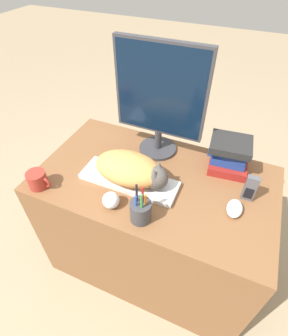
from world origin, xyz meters
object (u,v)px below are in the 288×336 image
object	(u,v)px
pen_cup	(141,211)
phone	(250,188)
keyboard	(129,180)
baseball	(111,200)
coffee_mug	(38,180)
book_stack	(229,155)
cat	(132,170)
monitor	(160,96)
computer_mouse	(235,208)

from	to	relation	value
pen_cup	phone	size ratio (longest dim) A/B	1.45
keyboard	baseball	world-z (taller)	baseball
coffee_mug	book_stack	bearing A→B (deg)	31.51
cat	baseball	xyz separation A→B (m)	(-0.03, -0.16, -0.05)
cat	monitor	size ratio (longest dim) A/B	0.62
keyboard	phone	xyz separation A→B (m)	(0.53, 0.12, 0.05)
keyboard	pen_cup	size ratio (longest dim) A/B	2.46
monitor	phone	xyz separation A→B (m)	(0.49, -0.16, -0.25)
computer_mouse	keyboard	bearing A→B (deg)	-177.44
baseball	phone	xyz separation A→B (m)	(0.53, 0.28, 0.03)
monitor	cat	bearing A→B (deg)	-93.27
cat	pen_cup	distance (m)	0.21
monitor	phone	world-z (taller)	monitor
pen_cup	monitor	bearing A→B (deg)	102.59
monitor	baseball	world-z (taller)	monitor
pen_cup	book_stack	xyz separation A→B (m)	(0.27, 0.46, 0.03)
monitor	book_stack	world-z (taller)	monitor
computer_mouse	baseball	world-z (taller)	baseball
computer_mouse	book_stack	distance (m)	0.28
cat	book_stack	distance (m)	0.48
computer_mouse	book_stack	bearing A→B (deg)	107.62
coffee_mug	pen_cup	bearing A→B (deg)	2.11
cat	phone	size ratio (longest dim) A/B	2.67
computer_mouse	baseball	size ratio (longest dim) A/B	1.39
computer_mouse	pen_cup	world-z (taller)	pen_cup
baseball	book_stack	bearing A→B (deg)	47.36
computer_mouse	pen_cup	distance (m)	0.40
cat	computer_mouse	bearing A→B (deg)	2.66
computer_mouse	coffee_mug	xyz separation A→B (m)	(-0.86, -0.21, 0.02)
keyboard	pen_cup	distance (m)	0.22
cat	book_stack	world-z (taller)	book_stack
keyboard	monitor	bearing A→B (deg)	82.84
pen_cup	book_stack	size ratio (longest dim) A/B	0.90
pen_cup	computer_mouse	bearing A→B (deg)	28.85
keyboard	computer_mouse	world-z (taller)	computer_mouse
cat	phone	world-z (taller)	cat
keyboard	coffee_mug	bearing A→B (deg)	-153.02
phone	pen_cup	bearing A→B (deg)	-143.46
computer_mouse	book_stack	xyz separation A→B (m)	(-0.08, 0.26, 0.06)
cat	coffee_mug	distance (m)	0.44
cat	computer_mouse	world-z (taller)	cat
computer_mouse	cat	bearing A→B (deg)	-177.34
cat	book_stack	size ratio (longest dim) A/B	1.66
monitor	book_stack	xyz separation A→B (m)	(0.37, 0.00, -0.24)
phone	book_stack	size ratio (longest dim) A/B	0.62
monitor	computer_mouse	distance (m)	0.60
computer_mouse	phone	xyz separation A→B (m)	(0.04, 0.10, 0.05)
phone	book_stack	xyz separation A→B (m)	(-0.12, 0.17, 0.02)
coffee_mug	baseball	xyz separation A→B (m)	(0.37, 0.03, -0.00)
computer_mouse	pen_cup	bearing A→B (deg)	-151.15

